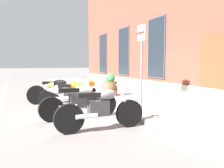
{
  "coord_description": "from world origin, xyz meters",
  "views": [
    {
      "loc": [
        6.59,
        -2.85,
        1.45
      ],
      "look_at": [
        -1.17,
        0.56,
        0.7
      ],
      "focal_mm": 37.02,
      "sensor_mm": 36.0,
      "label": 1
    }
  ],
  "objects_px": {
    "motorcycle_grey_naked": "(102,108)",
    "motorcycle_white_sport": "(83,98)",
    "motorcycle_orange_sport": "(75,92)",
    "motorcycle_black_naked": "(58,90)",
    "barrel_planter": "(110,86)",
    "parking_sign": "(141,55)"
  },
  "relations": [
    {
      "from": "parking_sign",
      "to": "motorcycle_grey_naked",
      "type": "bearing_deg",
      "value": -55.21
    },
    {
      "from": "motorcycle_orange_sport",
      "to": "parking_sign",
      "type": "bearing_deg",
      "value": 49.86
    },
    {
      "from": "motorcycle_orange_sport",
      "to": "parking_sign",
      "type": "height_order",
      "value": "parking_sign"
    },
    {
      "from": "motorcycle_orange_sport",
      "to": "motorcycle_grey_naked",
      "type": "distance_m",
      "value": 2.54
    },
    {
      "from": "motorcycle_black_naked",
      "to": "parking_sign",
      "type": "bearing_deg",
      "value": 35.24
    },
    {
      "from": "motorcycle_black_naked",
      "to": "motorcycle_orange_sport",
      "type": "bearing_deg",
      "value": 12.46
    },
    {
      "from": "motorcycle_white_sport",
      "to": "motorcycle_grey_naked",
      "type": "xyz_separation_m",
      "value": [
        1.22,
        0.06,
        -0.07
      ]
    },
    {
      "from": "motorcycle_white_sport",
      "to": "motorcycle_black_naked",
      "type": "bearing_deg",
      "value": -176.42
    },
    {
      "from": "motorcycle_white_sport",
      "to": "barrel_planter",
      "type": "xyz_separation_m",
      "value": [
        -2.83,
        2.01,
        -0.03
      ]
    },
    {
      "from": "motorcycle_white_sport",
      "to": "barrel_planter",
      "type": "bearing_deg",
      "value": 144.6
    },
    {
      "from": "motorcycle_black_naked",
      "to": "barrel_planter",
      "type": "distance_m",
      "value": 2.19
    },
    {
      "from": "motorcycle_orange_sport",
      "to": "motorcycle_white_sport",
      "type": "relative_size",
      "value": 0.99
    },
    {
      "from": "motorcycle_black_naked",
      "to": "motorcycle_grey_naked",
      "type": "height_order",
      "value": "motorcycle_grey_naked"
    },
    {
      "from": "motorcycle_grey_naked",
      "to": "barrel_planter",
      "type": "xyz_separation_m",
      "value": [
        -4.06,
        1.96,
        0.04
      ]
    },
    {
      "from": "motorcycle_grey_naked",
      "to": "motorcycle_black_naked",
      "type": "bearing_deg",
      "value": -176.68
    },
    {
      "from": "motorcycle_grey_naked",
      "to": "barrel_planter",
      "type": "distance_m",
      "value": 4.5
    },
    {
      "from": "motorcycle_grey_naked",
      "to": "barrel_planter",
      "type": "height_order",
      "value": "barrel_planter"
    },
    {
      "from": "motorcycle_orange_sport",
      "to": "motorcycle_white_sport",
      "type": "height_order",
      "value": "motorcycle_white_sport"
    },
    {
      "from": "motorcycle_white_sport",
      "to": "motorcycle_grey_naked",
      "type": "distance_m",
      "value": 1.23
    },
    {
      "from": "parking_sign",
      "to": "motorcycle_white_sport",
      "type": "bearing_deg",
      "value": -91.58
    },
    {
      "from": "motorcycle_grey_naked",
      "to": "motorcycle_white_sport",
      "type": "bearing_deg",
      "value": -177.24
    },
    {
      "from": "parking_sign",
      "to": "barrel_planter",
      "type": "relative_size",
      "value": 2.63
    }
  ]
}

